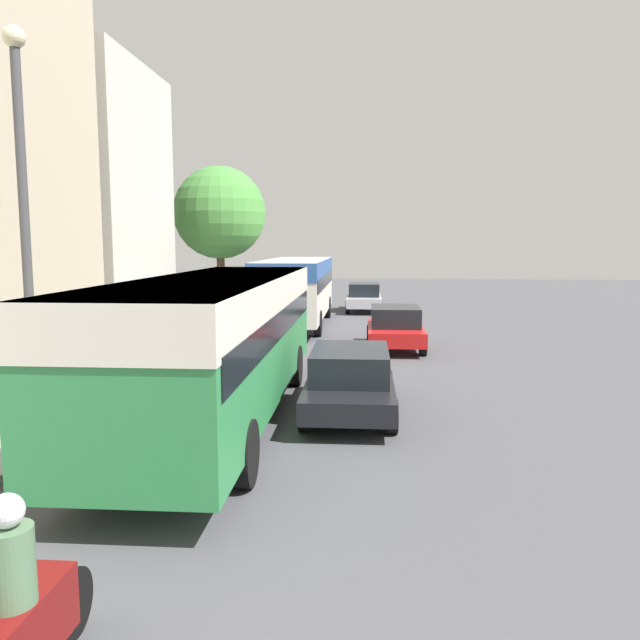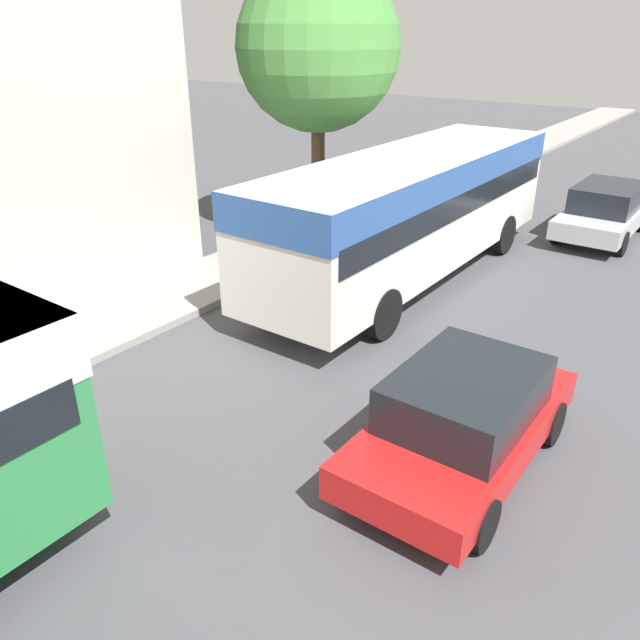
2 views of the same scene
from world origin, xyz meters
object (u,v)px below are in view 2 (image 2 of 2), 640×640
(pedestrian_near_curb, at_px, (433,156))
(car_far_curb, at_px, (463,417))
(car_crossing, at_px, (605,210))
(bus_following, at_px, (411,200))

(pedestrian_near_curb, bearing_deg, car_far_curb, -61.52)
(car_far_curb, xyz_separation_m, pedestrian_near_curb, (-7.81, 14.40, 0.29))
(car_far_curb, bearing_deg, car_crossing, 95.32)
(bus_following, height_order, car_crossing, bus_following)
(bus_following, xyz_separation_m, pedestrian_near_curb, (-3.86, 8.78, -0.82))
(bus_following, relative_size, car_far_curb, 2.45)
(car_far_curb, distance_m, pedestrian_near_curb, 16.39)
(bus_following, relative_size, car_crossing, 2.31)
(car_crossing, xyz_separation_m, pedestrian_near_curb, (-6.74, 2.86, 0.27))
(car_crossing, relative_size, car_far_curb, 1.06)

